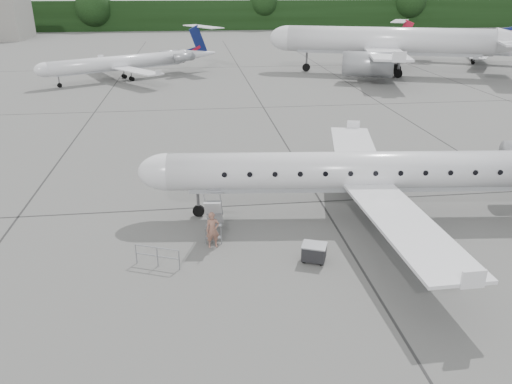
{
  "coord_description": "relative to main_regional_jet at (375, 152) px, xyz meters",
  "views": [
    {
      "loc": [
        -10.87,
        -22.03,
        12.31
      ],
      "look_at": [
        -7.88,
        1.74,
        2.3
      ],
      "focal_mm": 35.0,
      "sensor_mm": 36.0,
      "label": 1
    }
  ],
  "objects": [
    {
      "name": "ground",
      "position": [
        1.09,
        -3.06,
        -3.76
      ],
      "size": [
        320.0,
        320.0,
        0.0
      ],
      "primitive_type": "plane",
      "color": "#5F5F5D",
      "rests_on": "ground"
    },
    {
      "name": "treeline",
      "position": [
        1.09,
        126.94,
        0.24
      ],
      "size": [
        260.0,
        4.0,
        8.0
      ],
      "primitive_type": "cube",
      "color": "black",
      "rests_on": "ground"
    },
    {
      "name": "main_regional_jet",
      "position": [
        0.0,
        0.0,
        0.0
      ],
      "size": [
        31.27,
        23.94,
        7.51
      ],
      "primitive_type": null,
      "rotation": [
        0.0,
        0.0,
        -0.1
      ],
      "color": "silver",
      "rests_on": "ground"
    },
    {
      "name": "airstair",
      "position": [
        -9.01,
        -1.38,
        -2.58
      ],
      "size": [
        1.08,
        2.45,
        2.35
      ],
      "primitive_type": null,
      "rotation": [
        0.0,
        0.0,
        -0.1
      ],
      "color": "silver",
      "rests_on": "ground"
    },
    {
      "name": "passenger",
      "position": [
        -9.15,
        -2.71,
        -2.82
      ],
      "size": [
        0.74,
        0.54,
        1.88
      ],
      "primitive_type": "imported",
      "rotation": [
        0.0,
        0.0,
        0.13
      ],
      "color": "#855849",
      "rests_on": "ground"
    },
    {
      "name": "safety_railing",
      "position": [
        -11.82,
        -4.3,
        -3.26
      ],
      "size": [
        2.06,
        0.91,
        1.0
      ],
      "primitive_type": null,
      "rotation": [
        0.0,
        0.0,
        -0.39
      ],
      "color": "gray",
      "rests_on": "ground"
    },
    {
      "name": "baggage_cart",
      "position": [
        -4.42,
        -4.75,
        -3.28
      ],
      "size": [
        1.34,
        1.23,
        0.95
      ],
      "primitive_type": null,
      "rotation": [
        0.0,
        0.0,
        -0.38
      ],
      "color": "black",
      "rests_on": "ground"
    },
    {
      "name": "bg_narrowbody",
      "position": [
        18.38,
        46.68,
        2.86
      ],
      "size": [
        43.75,
        37.61,
        13.23
      ],
      "primitive_type": null,
      "rotation": [
        0.0,
        0.0,
        -0.35
      ],
      "color": "silver",
      "rests_on": "ground"
    },
    {
      "name": "bg_regional_left",
      "position": [
        -19.51,
        46.23,
        -0.44
      ],
      "size": [
        31.07,
        28.62,
        6.64
      ],
      "primitive_type": null,
      "rotation": [
        0.0,
        0.0,
        0.54
      ],
      "color": "silver",
      "rests_on": "ground"
    },
    {
      "name": "bg_regional_right",
      "position": [
        37.89,
        54.95,
        -0.44
      ],
      "size": [
        30.85,
        27.95,
        6.63
      ],
      "primitive_type": null,
      "rotation": [
        0.0,
        0.0,
        2.65
      ],
      "color": "silver",
      "rests_on": "ground"
    }
  ]
}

